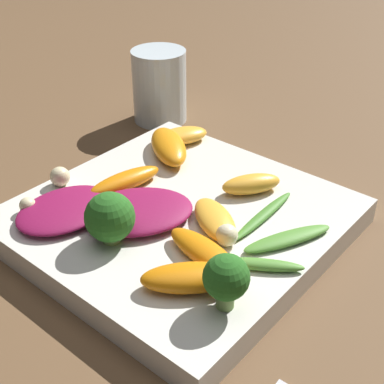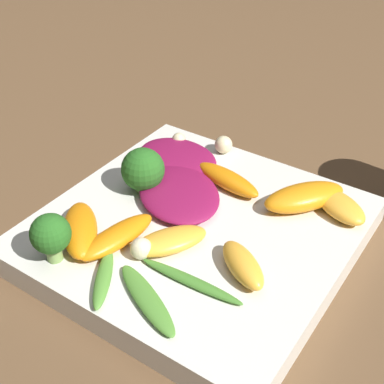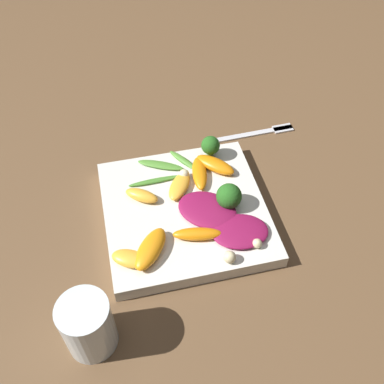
# 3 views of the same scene
# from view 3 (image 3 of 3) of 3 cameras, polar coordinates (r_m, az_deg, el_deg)

# --- Properties ---
(ground_plane) EXTENTS (2.40, 2.40, 0.00)m
(ground_plane) POSITION_cam_3_polar(r_m,az_deg,el_deg) (0.74, -0.91, -3.12)
(ground_plane) COLOR brown
(plate) EXTENTS (0.26, 0.26, 0.02)m
(plate) POSITION_cam_3_polar(r_m,az_deg,el_deg) (0.73, -0.92, -2.53)
(plate) COLOR silver
(plate) RESTS_ON ground_plane
(drinking_glass) EXTENTS (0.07, 0.07, 0.09)m
(drinking_glass) POSITION_cam_3_polar(r_m,az_deg,el_deg) (0.61, -13.09, -16.18)
(drinking_glass) COLOR silver
(drinking_glass) RESTS_ON ground_plane
(fork) EXTENTS (0.17, 0.02, 0.01)m
(fork) POSITION_cam_3_polar(r_m,az_deg,el_deg) (0.89, 8.65, 7.55)
(fork) COLOR silver
(fork) RESTS_ON ground_plane
(radicchio_leaf_0) EXTENTS (0.12, 0.12, 0.01)m
(radicchio_leaf_0) POSITION_cam_3_polar(r_m,az_deg,el_deg) (0.71, 1.97, -2.27)
(radicchio_leaf_0) COLOR maroon
(radicchio_leaf_0) RESTS_ON plate
(radicchio_leaf_1) EXTENTS (0.10, 0.08, 0.01)m
(radicchio_leaf_1) POSITION_cam_3_polar(r_m,az_deg,el_deg) (0.69, 6.08, -4.98)
(radicchio_leaf_1) COLOR maroon
(radicchio_leaf_1) RESTS_ON plate
(orange_segment_0) EXTENTS (0.06, 0.05, 0.02)m
(orange_segment_0) POSITION_cam_3_polar(r_m,az_deg,el_deg) (0.73, -6.41, -0.45)
(orange_segment_0) COLOR #FCAD33
(orange_segment_0) RESTS_ON plate
(orange_segment_1) EXTENTS (0.06, 0.07, 0.01)m
(orange_segment_1) POSITION_cam_3_polar(r_m,az_deg,el_deg) (0.74, -1.46, 0.80)
(orange_segment_1) COLOR #FCAD33
(orange_segment_1) RESTS_ON plate
(orange_segment_2) EXTENTS (0.06, 0.05, 0.02)m
(orange_segment_2) POSITION_cam_3_polar(r_m,az_deg,el_deg) (0.66, -7.85, -8.38)
(orange_segment_2) COLOR #FCAD33
(orange_segment_2) RESTS_ON plate
(orange_segment_3) EXTENTS (0.07, 0.08, 0.02)m
(orange_segment_3) POSITION_cam_3_polar(r_m,az_deg,el_deg) (0.66, -5.30, -7.20)
(orange_segment_3) COLOR orange
(orange_segment_3) RESTS_ON plate
(orange_segment_4) EXTENTS (0.07, 0.07, 0.02)m
(orange_segment_4) POSITION_cam_3_polar(r_m,az_deg,el_deg) (0.77, 2.96, 3.47)
(orange_segment_4) COLOR orange
(orange_segment_4) RESTS_ON plate
(orange_segment_5) EXTENTS (0.04, 0.08, 0.02)m
(orange_segment_5) POSITION_cam_3_polar(r_m,az_deg,el_deg) (0.76, 0.96, 2.41)
(orange_segment_5) COLOR orange
(orange_segment_5) RESTS_ON plate
(orange_segment_6) EXTENTS (0.08, 0.04, 0.02)m
(orange_segment_6) POSITION_cam_3_polar(r_m,az_deg,el_deg) (0.68, 0.69, -5.36)
(orange_segment_6) COLOR orange
(orange_segment_6) RESTS_ON plate
(broccoli_floret_0) EXTENTS (0.03, 0.03, 0.04)m
(broccoli_floret_0) POSITION_cam_3_polar(r_m,az_deg,el_deg) (0.78, 2.36, 5.87)
(broccoli_floret_0) COLOR #7A9E51
(broccoli_floret_0) RESTS_ON plate
(broccoli_floret_1) EXTENTS (0.04, 0.04, 0.04)m
(broccoli_floret_1) POSITION_cam_3_polar(r_m,az_deg,el_deg) (0.71, 4.71, -0.56)
(broccoli_floret_1) COLOR #84AD5B
(broccoli_floret_1) RESTS_ON plate
(arugula_sprig_0) EXTENTS (0.08, 0.05, 0.01)m
(arugula_sprig_0) POSITION_cam_3_polar(r_m,az_deg,el_deg) (0.78, -4.03, 3.44)
(arugula_sprig_0) COLOR #518E33
(arugula_sprig_0) RESTS_ON plate
(arugula_sprig_1) EXTENTS (0.05, 0.06, 0.01)m
(arugula_sprig_1) POSITION_cam_3_polar(r_m,az_deg,el_deg) (0.79, -1.13, 4.04)
(arugula_sprig_1) COLOR #518E33
(arugula_sprig_1) RESTS_ON plate
(arugula_sprig_2) EXTENTS (0.09, 0.01, 0.01)m
(arugula_sprig_2) POSITION_cam_3_polar(r_m,az_deg,el_deg) (0.76, -4.75, 1.42)
(arugula_sprig_2) COLOR #47842D
(arugula_sprig_2) RESTS_ON plate
(macadamia_nut_0) EXTENTS (0.02, 0.02, 0.02)m
(macadamia_nut_0) POSITION_cam_3_polar(r_m,az_deg,el_deg) (0.76, -1.02, 2.24)
(macadamia_nut_0) COLOR beige
(macadamia_nut_0) RESTS_ON plate
(macadamia_nut_1) EXTENTS (0.01, 0.01, 0.01)m
(macadamia_nut_1) POSITION_cam_3_polar(r_m,az_deg,el_deg) (0.68, 8.27, -6.48)
(macadamia_nut_1) COLOR beige
(macadamia_nut_1) RESTS_ON plate
(macadamia_nut_2) EXTENTS (0.02, 0.02, 0.02)m
(macadamia_nut_2) POSITION_cam_3_polar(r_m,az_deg,el_deg) (0.66, 4.80, -8.23)
(macadamia_nut_2) COLOR beige
(macadamia_nut_2) RESTS_ON plate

